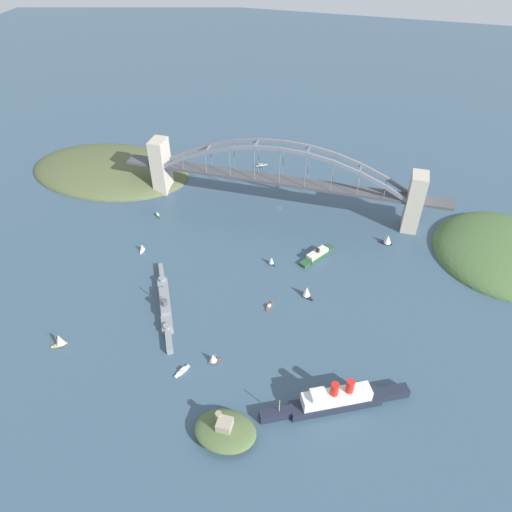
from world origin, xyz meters
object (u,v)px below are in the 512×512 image
at_px(ocean_liner, 337,400).
at_px(small_boat_0, 59,340).
at_px(naval_cruiser, 165,304).
at_px(small_boat_1, 213,358).
at_px(harbor_arch_bridge, 281,181).
at_px(small_boat_4, 142,248).
at_px(small_boat_3, 158,215).
at_px(small_boat_7, 271,261).
at_px(small_boat_6, 269,306).
at_px(small_boat_2, 388,239).
at_px(small_boat_5, 182,371).
at_px(fort_island_mid_harbor, 225,431).
at_px(harbor_ferry_steamer, 317,255).
at_px(seaplane_taxiing_near_bridge, 262,166).
at_px(small_boat_8, 307,292).

bearing_deg(ocean_liner, small_boat_0, 0.83).
height_order(naval_cruiser, small_boat_1, naval_cruiser).
height_order(harbor_arch_bridge, small_boat_4, harbor_arch_bridge).
xyz_separation_m(small_boat_3, small_boat_7, (-112.22, 36.19, 2.80)).
bearing_deg(small_boat_0, ocean_liner, -179.17).
relative_size(harbor_arch_bridge, small_boat_6, 29.22).
bearing_deg(small_boat_1, harbor_arch_bridge, -90.25).
bearing_deg(small_boat_2, small_boat_1, 57.10).
bearing_deg(naval_cruiser, ocean_liner, 159.86).
relative_size(ocean_liner, small_boat_1, 10.58).
distance_m(ocean_liner, small_boat_7, 129.76).
relative_size(ocean_liner, small_boat_5, 7.34).
relative_size(small_boat_0, small_boat_5, 0.97).
bearing_deg(ocean_liner, small_boat_4, -30.43).
bearing_deg(small_boat_4, fort_island_mid_harbor, 130.46).
xyz_separation_m(ocean_liner, small_boat_5, (94.40, 1.21, -5.29)).
distance_m(ocean_liner, small_boat_6, 87.20).
bearing_deg(harbor_arch_bridge, small_boat_3, 22.30).
height_order(harbor_arch_bridge, small_boat_3, harbor_arch_bridge).
height_order(ocean_liner, small_boat_5, ocean_liner).
bearing_deg(small_boat_3, harbor_ferry_steamer, 172.70).
bearing_deg(seaplane_taxiing_near_bridge, naval_cruiser, 85.95).
height_order(small_boat_2, small_boat_4, small_boat_2).
bearing_deg(ocean_liner, small_boat_1, -8.10).
bearing_deg(harbor_ferry_steamer, naval_cruiser, 41.59).
xyz_separation_m(ocean_liner, harbor_ferry_steamer, (33.43, -129.25, -3.65)).
bearing_deg(small_boat_6, small_boat_0, 29.46).
xyz_separation_m(harbor_arch_bridge, small_boat_4, (92.24, 89.22, -25.08)).
xyz_separation_m(small_boat_3, small_boat_4, (-8.40, 47.96, 2.38)).
xyz_separation_m(small_boat_1, small_boat_8, (-45.30, -72.90, 1.14)).
height_order(small_boat_2, small_boat_6, small_boat_2).
distance_m(seaplane_taxiing_near_bridge, small_boat_7, 149.93).
relative_size(seaplane_taxiing_near_bridge, small_boat_0, 1.01).
xyz_separation_m(ocean_liner, naval_cruiser, (126.69, -46.47, -3.04)).
distance_m(harbor_ferry_steamer, small_boat_6, 66.87).
height_order(fort_island_mid_harbor, small_boat_2, fort_island_mid_harbor).
height_order(seaplane_taxiing_near_bridge, small_boat_5, seaplane_taxiing_near_bridge).
bearing_deg(small_boat_3, small_boat_4, 99.94).
distance_m(small_boat_1, small_boat_8, 85.83).
distance_m(fort_island_mid_harbor, small_boat_4, 176.11).
xyz_separation_m(ocean_liner, small_boat_8, (33.20, -84.07, -1.48)).
distance_m(small_boat_0, small_boat_1, 100.87).
distance_m(small_boat_4, small_boat_6, 118.53).
bearing_deg(small_boat_1, small_boat_5, 37.88).
bearing_deg(seaplane_taxiing_near_bridge, fort_island_mid_harbor, 101.04).
relative_size(small_boat_1, small_boat_3, 0.91).
bearing_deg(small_boat_3, small_boat_6, 146.31).
bearing_deg(ocean_liner, small_boat_7, -59.35).
distance_m(small_boat_2, small_boat_4, 198.74).
distance_m(small_boat_2, small_boat_6, 121.42).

